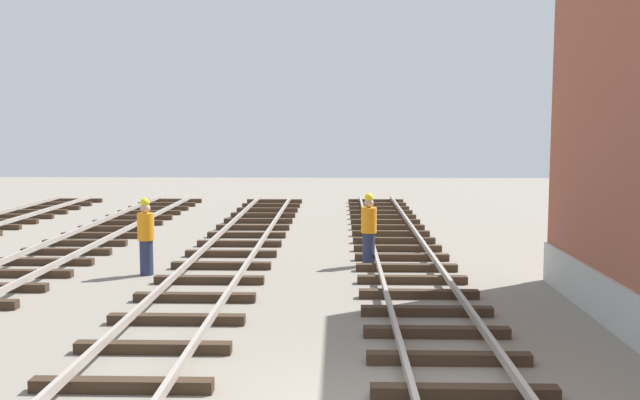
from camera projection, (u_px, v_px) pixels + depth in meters
name	position (u px, v px, depth m)	size (l,w,h in m)	color
track_worker_foreground	(146.00, 237.00, 17.51)	(0.40, 0.40, 1.87)	#262D4C
track_worker_distant	(369.00, 230.00, 18.67)	(0.40, 0.40, 1.87)	#262D4C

